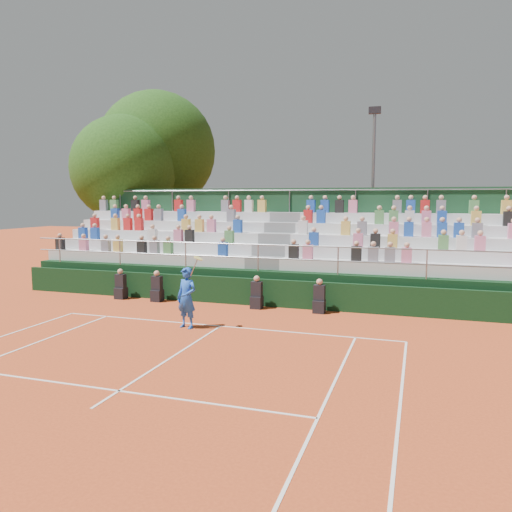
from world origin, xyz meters
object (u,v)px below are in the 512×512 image
(tree_west, at_px, (124,169))
(tree_east, at_px, (157,151))
(floodlight_mast, at_px, (373,178))
(tennis_player, at_px, (187,298))

(tree_west, relative_size, tree_east, 0.83)
(tree_west, bearing_deg, floodlight_mast, 7.73)
(tennis_player, bearing_deg, floodlight_mast, 71.83)
(tennis_player, bearing_deg, tree_west, 129.63)
(tree_west, bearing_deg, tennis_player, -50.37)
(floodlight_mast, bearing_deg, tennis_player, -108.17)
(tennis_player, xyz_separation_m, floodlight_mast, (4.27, 13.00, 4.01))
(tennis_player, distance_m, tree_west, 15.23)
(tennis_player, relative_size, tree_west, 0.26)
(floodlight_mast, bearing_deg, tree_west, -172.27)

